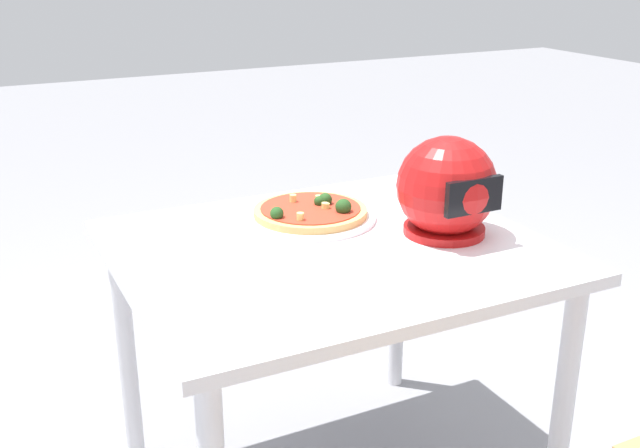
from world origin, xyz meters
name	(u,v)px	position (x,y,z in m)	size (l,w,h in m)	color
dining_table	(330,279)	(0.00, 0.00, 0.61)	(0.98, 0.86, 0.70)	white
pizza_plate	(311,217)	(-0.04, -0.18, 0.71)	(0.34, 0.34, 0.01)	white
pizza	(311,211)	(-0.04, -0.18, 0.73)	(0.29, 0.29, 0.05)	tan
motorcycle_helmet	(447,189)	(-0.29, 0.06, 0.82)	(0.24, 0.24, 0.24)	#B21414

